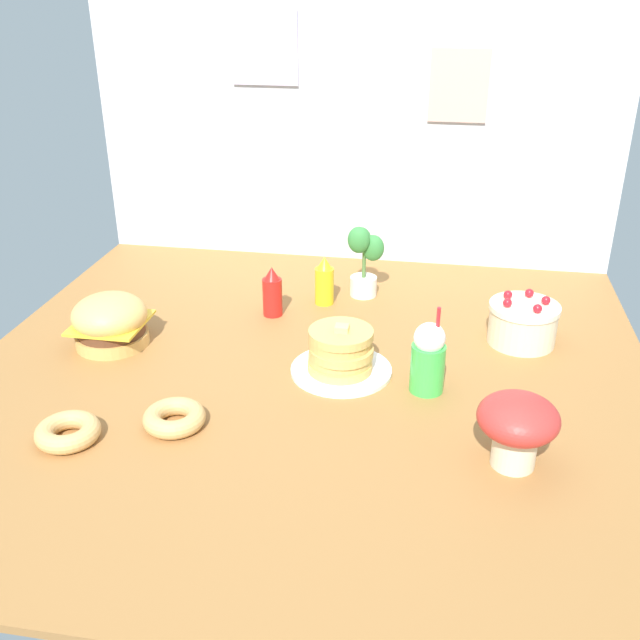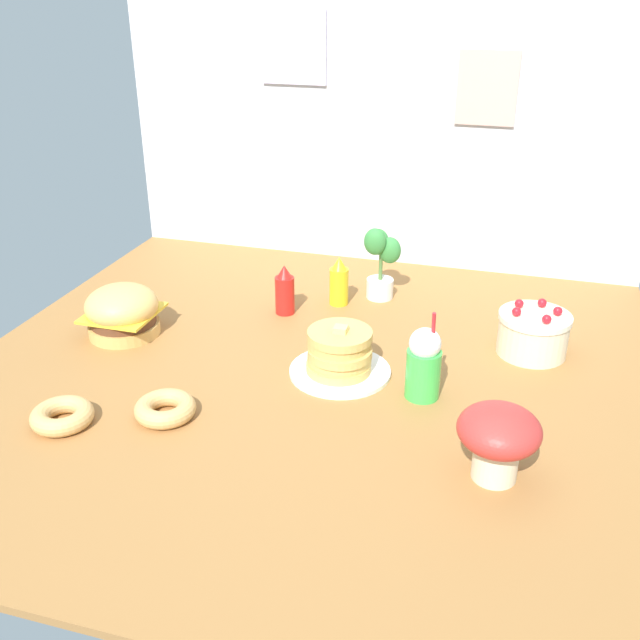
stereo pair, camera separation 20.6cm
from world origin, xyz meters
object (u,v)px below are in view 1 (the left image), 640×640
object	(u,v)px
pancake_stack	(341,354)
cream_soda_cup	(428,358)
layer_cake	(523,323)
potted_plant	(364,258)
mushroom_stool	(517,424)
ketchup_bottle	(272,293)
mustard_bottle	(324,282)
burger	(110,321)
donut_pink_glaze	(68,431)
donut_chocolate	(174,417)

from	to	relation	value
pancake_stack	cream_soda_cup	world-z (taller)	cream_soda_cup
layer_cake	potted_plant	bearing A→B (deg)	152.17
potted_plant	mushroom_stool	world-z (taller)	potted_plant
ketchup_bottle	cream_soda_cup	bearing A→B (deg)	-37.24
mustard_bottle	mushroom_stool	size ratio (longest dim) A/B	0.91
ketchup_bottle	mustard_bottle	bearing A→B (deg)	38.28
ketchup_bottle	cream_soda_cup	xyz separation A→B (cm)	(52.84, -40.16, 2.13)
burger	potted_plant	size ratio (longest dim) A/B	0.87
mustard_bottle	donut_pink_glaze	world-z (taller)	mustard_bottle
mushroom_stool	cream_soda_cup	bearing A→B (deg)	125.24
ketchup_bottle	potted_plant	xyz separation A→B (cm)	(27.92, 21.49, 6.04)
cream_soda_cup	pancake_stack	bearing A→B (deg)	167.20
cream_soda_cup	donut_chocolate	xyz separation A→B (cm)	(-62.35, -28.66, -7.53)
burger	mushroom_stool	bearing A→B (deg)	-19.18
potted_plant	mushroom_stool	size ratio (longest dim) A/B	1.39
burger	pancake_stack	xyz separation A→B (cm)	(72.17, -5.30, -1.90)
burger	donut_chocolate	size ratio (longest dim) A/B	1.43
layer_cake	donut_chocolate	bearing A→B (deg)	-145.30
cream_soda_cup	potted_plant	size ratio (longest dim) A/B	0.98
mustard_bottle	potted_plant	bearing A→B (deg)	36.70
mustard_bottle	donut_chocolate	size ratio (longest dim) A/B	1.08
pancake_stack	ketchup_bottle	bearing A→B (deg)	129.12
burger	pancake_stack	bearing A→B (deg)	-4.20
donut_chocolate	cream_soda_cup	bearing A→B (deg)	24.69
layer_cake	potted_plant	distance (cm)	60.13
donut_pink_glaze	potted_plant	distance (cm)	118.37
ketchup_bottle	cream_soda_cup	distance (cm)	66.41
pancake_stack	donut_pink_glaze	distance (cm)	75.92
mustard_bottle	cream_soda_cup	world-z (taller)	cream_soda_cup
ketchup_bottle	donut_pink_glaze	world-z (taller)	ketchup_bottle
donut_pink_glaze	ketchup_bottle	bearing A→B (deg)	67.28
layer_cake	cream_soda_cup	size ratio (longest dim) A/B	0.83
cream_soda_cup	burger	bearing A→B (deg)	173.57
pancake_stack	layer_cake	bearing A→B (deg)	28.17
pancake_stack	cream_soda_cup	xyz separation A→B (cm)	(24.76, -5.62, 4.19)
pancake_stack	donut_pink_glaze	world-z (taller)	pancake_stack
potted_plant	donut_chocolate	bearing A→B (deg)	-112.51
layer_cake	mushroom_stool	xyz separation A→B (cm)	(-6.49, -64.03, 4.51)
cream_soda_cup	mushroom_stool	xyz separation A→B (cm)	(21.36, -30.23, 1.07)
layer_cake	ketchup_bottle	distance (cm)	80.96
layer_cake	cream_soda_cup	xyz separation A→B (cm)	(-27.85, -33.80, 3.44)
ketchup_bottle	burger	bearing A→B (deg)	-146.44
donut_pink_glaze	potted_plant	world-z (taller)	potted_plant
ketchup_bottle	mushroom_stool	size ratio (longest dim) A/B	0.91
layer_cake	donut_pink_glaze	bearing A→B (deg)	-147.38
layer_cake	cream_soda_cup	bearing A→B (deg)	-129.49
pancake_stack	donut_chocolate	distance (cm)	50.99
donut_pink_glaze	donut_chocolate	bearing A→B (deg)	23.75
burger	potted_plant	distance (cm)	88.30
cream_soda_cup	donut_chocolate	distance (cm)	69.03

